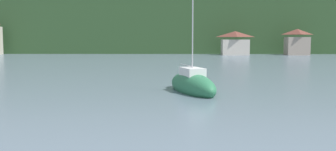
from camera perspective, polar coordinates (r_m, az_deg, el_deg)
The scene contains 4 objects.
wooded_hillside at distance 132.77m, azimuth 5.42°, elevation 7.12°, with size 352.00×50.49×37.95m.
shore_building_westcentral at distance 98.96m, azimuth 9.95°, elevation 4.73°, with size 7.05×4.44×6.02m.
shore_building_central at distance 102.46m, azimuth 18.64°, elevation 4.70°, with size 5.80×4.29×6.57m.
sailboat_mid_4 at distance 29.74m, azimuth 3.63°, elevation -1.41°, with size 4.54×7.84×9.42m.
Camera 1 is at (0.36, 33.11, 4.12)m, focal length 40.97 mm.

